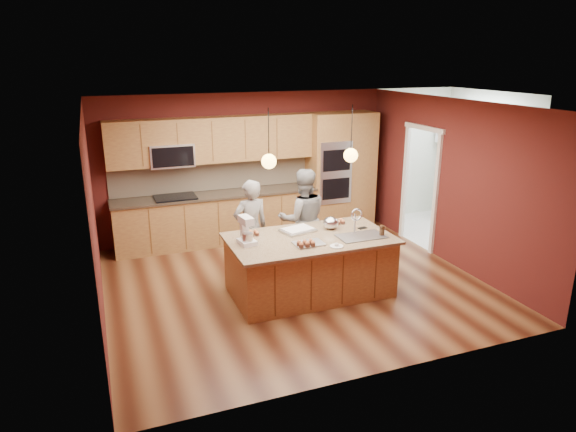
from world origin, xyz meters
name	(u,v)px	position (x,y,z in m)	size (l,w,h in m)	color
floor	(294,283)	(0.00, 0.00, 0.00)	(5.50, 5.50, 0.00)	#451F11
ceiling	(295,104)	(0.00, 0.00, 2.70)	(5.50, 5.50, 0.00)	silver
wall_back	(246,165)	(0.00, 2.50, 1.35)	(5.50, 5.50, 0.00)	#501916
wall_front	(384,259)	(0.00, -2.50, 1.35)	(5.50, 5.50, 0.00)	#501916
wall_left	(93,219)	(-2.75, 0.00, 1.35)	(5.00, 5.00, 0.00)	#501916
wall_right	(451,182)	(2.75, 0.00, 1.35)	(5.00, 5.00, 0.00)	#501916
cabinet_run	(214,191)	(-0.68, 2.25, 0.98)	(3.74, 0.64, 2.30)	brown
oven_column	(341,172)	(1.85, 2.19, 1.15)	(1.30, 0.62, 2.30)	brown
doorway_trim	(419,189)	(2.73, 0.80, 1.05)	(0.08, 1.11, 2.20)	white
laundry_room	(482,131)	(4.35, 1.20, 1.95)	(2.60, 2.70, 2.70)	silver
pendant_left	(269,161)	(-0.51, -0.36, 2.00)	(0.20, 0.20, 0.80)	black
pendant_right	(351,155)	(0.70, -0.36, 2.00)	(0.20, 0.20, 0.80)	black
island	(311,264)	(0.11, -0.37, 0.44)	(2.34, 1.31, 1.24)	brown
person_left	(251,229)	(-0.51, 0.54, 0.77)	(0.57, 0.37, 1.55)	black
person_right	(303,219)	(0.36, 0.54, 0.82)	(0.80, 0.62, 1.65)	slate
stand_mixer	(246,232)	(-0.82, -0.30, 1.03)	(0.24, 0.31, 0.39)	white
sheet_cake	(298,230)	(0.03, -0.06, 0.88)	(0.55, 0.46, 0.05)	#BBBEC2
cooling_rack	(309,243)	(-0.03, -0.61, 0.87)	(0.41, 0.29, 0.02)	silver
mixing_bowl	(331,223)	(0.53, -0.13, 0.95)	(0.23, 0.23, 0.19)	silver
plate	(337,246)	(0.28, -0.84, 0.87)	(0.18, 0.18, 0.01)	white
tumbler	(382,231)	(1.10, -0.66, 0.93)	(0.07, 0.07, 0.15)	#332012
phone	(362,228)	(0.99, -0.28, 0.87)	(0.14, 0.07, 0.01)	black
cupcakes_left	(251,233)	(-0.67, 0.00, 0.89)	(0.23, 0.16, 0.07)	#D57B47
cupcakes_rack	(306,243)	(-0.11, -0.71, 0.91)	(0.25, 0.17, 0.07)	#D57B47
cupcakes_right	(340,221)	(0.77, 0.04, 0.89)	(0.16, 0.16, 0.07)	#D57B47
washer	(478,211)	(4.22, 0.93, 0.45)	(0.55, 0.57, 0.89)	white
dryer	(454,202)	(4.18, 1.59, 0.46)	(0.57, 0.59, 0.92)	white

